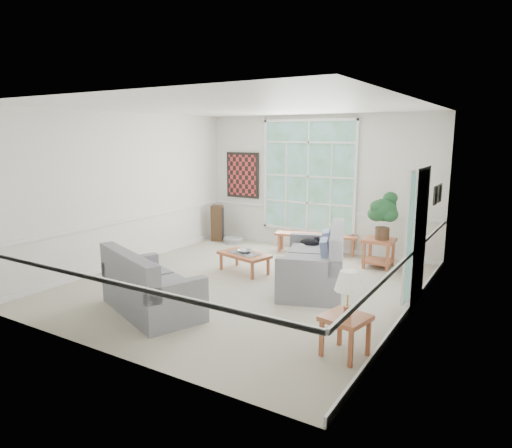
{
  "coord_description": "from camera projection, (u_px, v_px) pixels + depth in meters",
  "views": [
    {
      "loc": [
        4.08,
        -6.38,
        2.54
      ],
      "look_at": [
        0.1,
        0.2,
        1.05
      ],
      "focal_mm": 32.0,
      "sensor_mm": 36.0,
      "label": 1
    }
  ],
  "objects": [
    {
      "name": "cat",
      "position": [
        310.0,
        242.0,
        8.37
      ],
      "size": [
        0.38,
        0.28,
        0.17
      ],
      "primitive_type": "ellipsoid",
      "rotation": [
        0.0,
        0.0,
        0.07
      ],
      "color": "black",
      "rests_on": "loveseat_right"
    },
    {
      "name": "wall_art",
      "position": [
        242.0,
        175.0,
        11.09
      ],
      "size": [
        0.9,
        0.06,
        1.1
      ],
      "primitive_type": "cube",
      "color": "maroon",
      "rests_on": "wall_back"
    },
    {
      "name": "pet_bed",
      "position": [
        233.0,
        240.0,
        11.01
      ],
      "size": [
        0.54,
        0.54,
        0.14
      ],
      "primitive_type": "cylinder",
      "rotation": [
        0.0,
        0.0,
        0.18
      ],
      "color": "gray",
      "rests_on": "floor"
    },
    {
      "name": "side_table",
      "position": [
        345.0,
        336.0,
        5.32
      ],
      "size": [
        0.57,
        0.57,
        0.5
      ],
      "primitive_type": "cube",
      "rotation": [
        0.0,
        0.0,
        -0.2
      ],
      "color": "#A45634",
      "rests_on": "floor"
    },
    {
      "name": "table_lamp",
      "position": [
        348.0,
        294.0,
        5.2
      ],
      "size": [
        0.4,
        0.4,
        0.54
      ],
      "primitive_type": null,
      "rotation": [
        0.0,
        0.0,
        -0.31
      ],
      "color": "white",
      "rests_on": "side_table"
    },
    {
      "name": "wall_right",
      "position": [
        414.0,
        213.0,
        6.24
      ],
      "size": [
        0.02,
        6.0,
        3.0
      ],
      "primitive_type": "cube",
      "color": "silver",
      "rests_on": "ground"
    },
    {
      "name": "ceiling",
      "position": [
        244.0,
        107.0,
        7.35
      ],
      "size": [
        5.5,
        6.0,
        0.02
      ],
      "primitive_type": "cube",
      "color": "white",
      "rests_on": "ground"
    },
    {
      "name": "coffee_table",
      "position": [
        244.0,
        263.0,
        8.61
      ],
      "size": [
        1.09,
        0.76,
        0.37
      ],
      "primitive_type": "cube",
      "rotation": [
        0.0,
        0.0,
        -0.25
      ],
      "color": "#A45634",
      "rests_on": "floor"
    },
    {
      "name": "window_bench",
      "position": [
        316.0,
        244.0,
        10.02
      ],
      "size": [
        1.83,
        0.81,
        0.42
      ],
      "primitive_type": "cube",
      "rotation": [
        0.0,
        0.0,
        0.26
      ],
      "color": "#A45634",
      "rests_on": "floor"
    },
    {
      "name": "wall_front",
      "position": [
        101.0,
        230.0,
        5.12
      ],
      "size": [
        5.5,
        0.02,
        3.0
      ],
      "primitive_type": "cube",
      "color": "silver",
      "rests_on": "ground"
    },
    {
      "name": "window_back",
      "position": [
        308.0,
        176.0,
        10.2
      ],
      "size": [
        2.3,
        0.08,
        2.4
      ],
      "primitive_type": "cube",
      "color": "white",
      "rests_on": "wall_back"
    },
    {
      "name": "loveseat_right",
      "position": [
        313.0,
        257.0,
        7.71
      ],
      "size": [
        1.59,
        2.15,
        1.04
      ],
      "primitive_type": "cube",
      "rotation": [
        0.0,
        0.0,
        0.34
      ],
      "color": "slate",
      "rests_on": "floor"
    },
    {
      "name": "pewter_bowl",
      "position": [
        245.0,
        251.0,
        8.59
      ],
      "size": [
        0.42,
        0.42,
        0.08
      ],
      "primitive_type": "imported",
      "rotation": [
        0.0,
        0.0,
        -0.41
      ],
      "color": "gray",
      "rests_on": "coffee_table"
    },
    {
      "name": "end_table",
      "position": [
        379.0,
        253.0,
        8.92
      ],
      "size": [
        0.59,
        0.59,
        0.57
      ],
      "primitive_type": "cube",
      "rotation": [
        0.0,
        0.0,
        0.03
      ],
      "color": "#A45634",
      "rests_on": "floor"
    },
    {
      "name": "entry_door",
      "position": [
        418.0,
        237.0,
        6.85
      ],
      "size": [
        0.08,
        0.9,
        2.1
      ],
      "primitive_type": "cube",
      "color": "white",
      "rests_on": "floor"
    },
    {
      "name": "wall_back",
      "position": [
        317.0,
        183.0,
        10.16
      ],
      "size": [
        5.5,
        0.02,
        3.0
      ],
      "primitive_type": "cube",
      "color": "silver",
      "rests_on": "ground"
    },
    {
      "name": "floor_speaker",
      "position": [
        217.0,
        223.0,
        11.16
      ],
      "size": [
        0.33,
        0.29,
        0.88
      ],
      "primitive_type": "cube",
      "rotation": [
        0.0,
        0.0,
        0.34
      ],
      "color": "#422C1B",
      "rests_on": "floor"
    },
    {
      "name": "houseplant",
      "position": [
        383.0,
        215.0,
        8.73
      ],
      "size": [
        0.56,
        0.56,
        0.94
      ],
      "primitive_type": null,
      "rotation": [
        0.0,
        0.0,
        0.03
      ],
      "color": "#1D4B25",
      "rests_on": "end_table"
    },
    {
      "name": "wall_left",
      "position": [
        128.0,
        189.0,
        9.03
      ],
      "size": [
        0.02,
        6.0,
        3.0
      ],
      "primitive_type": "cube",
      "color": "silver",
      "rests_on": "ground"
    },
    {
      "name": "door_sidelight",
      "position": [
        409.0,
        238.0,
        6.3
      ],
      "size": [
        0.08,
        0.26,
        1.9
      ],
      "primitive_type": "cube",
      "color": "white",
      "rests_on": "wall_right"
    },
    {
      "name": "loveseat_front",
      "position": [
        152.0,
        281.0,
        6.65
      ],
      "size": [
        1.93,
        1.46,
        0.93
      ],
      "primitive_type": "cube",
      "rotation": [
        0.0,
        0.0,
        -0.38
      ],
      "color": "slate",
      "rests_on": "floor"
    },
    {
      "name": "wall_frame_near",
      "position": [
        435.0,
        195.0,
        7.72
      ],
      "size": [
        0.04,
        0.26,
        0.32
      ],
      "primitive_type": "cube",
      "color": "black",
      "rests_on": "wall_right"
    },
    {
      "name": "wall_frame_far",
      "position": [
        439.0,
        193.0,
        8.06
      ],
      "size": [
        0.04,
        0.26,
        0.32
      ],
      "primitive_type": "cube",
      "color": "black",
      "rests_on": "wall_right"
    },
    {
      "name": "floor",
      "position": [
        245.0,
        285.0,
        7.92
      ],
      "size": [
        5.5,
        6.0,
        0.01
      ],
      "primitive_type": "cube",
      "color": "#AAA28E",
      "rests_on": "ground"
    }
  ]
}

